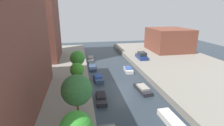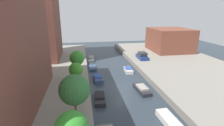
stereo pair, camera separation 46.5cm
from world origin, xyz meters
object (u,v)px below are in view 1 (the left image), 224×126
moored_boat_left_4 (93,68)px  moored_boat_right_3 (128,70)px  moored_boat_right_2 (143,89)px  street_tree_3 (77,58)px  moored_boat_left_5 (91,59)px  street_tree_2 (77,70)px  street_tree_1 (77,90)px  moored_boat_left_3 (98,78)px  parked_car (142,56)px  low_block_right (169,40)px  moored_boat_left_2 (101,98)px  apartment_tower_far (30,0)px  moored_boat_right_1 (172,121)px

moored_boat_left_4 → moored_boat_right_3: bearing=-24.0°
moored_boat_left_4 → moored_boat_right_2: 13.68m
street_tree_3 → moored_boat_left_5: street_tree_3 is taller
street_tree_2 → moored_boat_right_3: size_ratio=1.28×
street_tree_1 → street_tree_3: size_ratio=1.09×
moored_boat_left_3 → moored_boat_left_5: 12.97m
moored_boat_right_3 → parked_car: bearing=49.0°
street_tree_1 → parked_car: size_ratio=1.14×
moored_boat_left_3 → parked_car: bearing=38.3°
street_tree_1 → moored_boat_left_5: size_ratio=1.07×
low_block_right → moored_boat_left_2: bearing=-133.6°
street_tree_1 → moored_boat_right_3: size_ratio=1.43×
apartment_tower_far → parked_car: 27.12m
moored_boat_left_4 → moored_boat_right_1: size_ratio=0.81×
parked_car → street_tree_1: bearing=-124.5°
parked_car → moored_boat_right_2: 15.15m
parked_car → moored_boat_left_5: bearing=159.9°
street_tree_3 → moored_boat_left_3: (3.38, 0.06, -3.83)m
moored_boat_left_4 → moored_boat_left_5: (0.10, 6.52, 0.15)m
low_block_right → moored_boat_left_2: low_block_right is taller
moored_boat_left_3 → low_block_right: bearing=36.4°
moored_boat_left_3 → street_tree_1: bearing=-105.4°
moored_boat_right_2 → moored_boat_left_2: bearing=-166.3°
street_tree_1 → moored_boat_right_2: size_ratio=1.18×
street_tree_3 → street_tree_1: bearing=-90.0°
moored_boat_left_4 → parked_car: bearing=11.3°
street_tree_2 → moored_boat_right_3: bearing=45.0°
low_block_right → moored_boat_right_1: low_block_right is taller
street_tree_1 → moored_boat_left_3: size_ratio=1.38×
low_block_right → street_tree_1: (-24.73, -28.03, 0.28)m
moored_boat_right_2 → apartment_tower_far: bearing=135.0°
street_tree_2 → apartment_tower_far: bearing=115.1°
parked_car → moored_boat_right_3: parked_car is taller
moored_boat_left_5 → moored_boat_right_1: bearing=-75.5°
apartment_tower_far → moored_boat_left_3: 22.84m
moored_boat_right_1 → apartment_tower_far: bearing=125.4°
apartment_tower_far → moored_boat_right_1: apartment_tower_far is taller
moored_boat_left_3 → moored_boat_right_3: 7.24m
moored_boat_left_3 → moored_boat_right_1: moored_boat_left_3 is taller
apartment_tower_far → low_block_right: apartment_tower_far is taller
low_block_right → street_tree_1: 37.39m
apartment_tower_far → street_tree_3: bearing=-55.3°
apartment_tower_far → street_tree_2: bearing=-64.9°
moored_boat_left_3 → moored_boat_right_2: moored_boat_left_3 is taller
moored_boat_left_3 → moored_boat_left_4: moored_boat_left_3 is taller
apartment_tower_far → moored_boat_left_3: (12.65, -13.33, -13.57)m
moored_boat_left_3 → moored_boat_left_4: 6.47m
moored_boat_left_4 → moored_boat_left_5: moored_boat_left_5 is taller
moored_boat_right_3 → moored_boat_right_1: bearing=-89.7°
apartment_tower_far → moored_boat_left_4: (12.16, -6.88, -13.72)m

